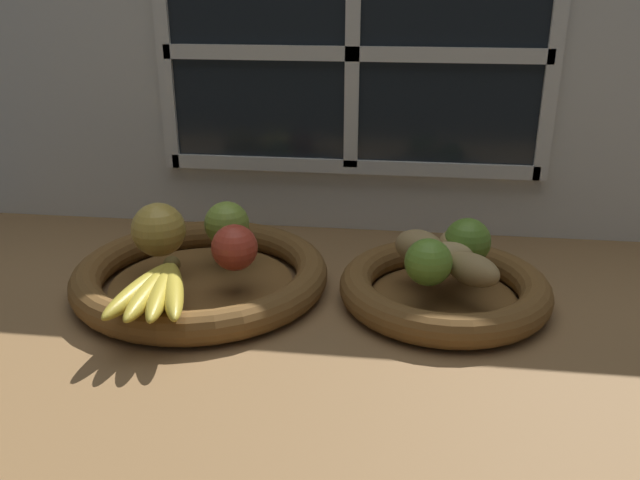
{
  "coord_description": "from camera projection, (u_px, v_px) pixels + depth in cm",
  "views": [
    {
      "loc": [
        8.97,
        -82.82,
        42.13
      ],
      "look_at": [
        -1.92,
        0.99,
        8.53
      ],
      "focal_mm": 36.71,
      "sensor_mm": 36.0,
      "label": 1
    }
  ],
  "objects": [
    {
      "name": "fruit_bowl_left",
      "position": [
        201.0,
        275.0,
        0.95
      ],
      "size": [
        36.96,
        36.96,
        4.53
      ],
      "color": "brown",
      "rests_on": "ground_plane"
    },
    {
      "name": "potato_small",
      "position": [
        472.0,
        269.0,
        0.86
      ],
      "size": [
        8.99,
        8.6,
        4.28
      ],
      "primitive_type": "ellipsoid",
      "rotation": [
        0.0,
        0.0,
        5.57
      ],
      "color": "#A38451",
      "rests_on": "fruit_bowl_right"
    },
    {
      "name": "potato_back",
      "position": [
        459.0,
        245.0,
        0.93
      ],
      "size": [
        6.89,
        7.45,
        4.95
      ],
      "primitive_type": "ellipsoid",
      "rotation": [
        0.0,
        0.0,
        4.55
      ],
      "color": "tan",
      "rests_on": "fruit_bowl_right"
    },
    {
      "name": "apple_red_right",
      "position": [
        235.0,
        248.0,
        0.9
      ],
      "size": [
        6.49,
        6.49,
        6.49
      ],
      "primitive_type": "sphere",
      "color": "#CC422D",
      "rests_on": "fruit_bowl_left"
    },
    {
      "name": "apple_golden_left",
      "position": [
        159.0,
        230.0,
        0.95
      ],
      "size": [
        7.88,
        7.88,
        7.88
      ],
      "primitive_type": "sphere",
      "color": "gold",
      "rests_on": "fruit_bowl_left"
    },
    {
      "name": "potato_oblong",
      "position": [
        420.0,
        247.0,
        0.92
      ],
      "size": [
        9.3,
        8.76,
        4.93
      ],
      "primitive_type": "ellipsoid",
      "rotation": [
        0.0,
        0.0,
        2.52
      ],
      "color": "#A38451",
      "rests_on": "fruit_bowl_right"
    },
    {
      "name": "apple_green_back",
      "position": [
        227.0,
        224.0,
        0.99
      ],
      "size": [
        6.82,
        6.82,
        6.82
      ],
      "primitive_type": "sphere",
      "color": "#8CAD3D",
      "rests_on": "fruit_bowl_left"
    },
    {
      "name": "fruit_bowl_right",
      "position": [
        444.0,
        289.0,
        0.91
      ],
      "size": [
        29.3,
        29.3,
        4.53
      ],
      "color": "brown",
      "rests_on": "ground_plane"
    },
    {
      "name": "lime_near",
      "position": [
        428.0,
        262.0,
        0.86
      ],
      "size": [
        6.33,
        6.33,
        6.33
      ],
      "primitive_type": "sphere",
      "color": "#6B9E33",
      "rests_on": "fruit_bowl_right"
    },
    {
      "name": "back_wall",
      "position": [
        353.0,
        71.0,
        1.1
      ],
      "size": [
        140.0,
        4.6,
        55.0
      ],
      "color": "silver",
      "rests_on": "ground_plane"
    },
    {
      "name": "potato_large",
      "position": [
        446.0,
        258.0,
        0.9
      ],
      "size": [
        8.56,
        6.23,
        4.5
      ],
      "primitive_type": "ellipsoid",
      "rotation": [
        0.0,
        0.0,
        3.4
      ],
      "color": "tan",
      "rests_on": "fruit_bowl_right"
    },
    {
      "name": "lime_far",
      "position": [
        467.0,
        241.0,
        0.92
      ],
      "size": [
        6.63,
        6.63,
        6.63
      ],
      "primitive_type": "sphere",
      "color": "olive",
      "rests_on": "fruit_bowl_right"
    },
    {
      "name": "banana_bunch_front",
      "position": [
        157.0,
        289.0,
        0.83
      ],
      "size": [
        10.89,
        17.65,
        2.62
      ],
      "color": "gold",
      "rests_on": "fruit_bowl_left"
    },
    {
      "name": "ground_plane",
      "position": [
        332.0,
        308.0,
        0.94
      ],
      "size": [
        140.0,
        90.0,
        3.0
      ],
      "primitive_type": "cube",
      "color": "olive"
    }
  ]
}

